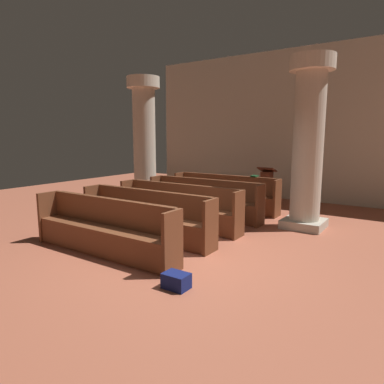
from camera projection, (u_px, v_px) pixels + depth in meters
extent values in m
plane|color=#AD5B42|center=(182.00, 255.00, 5.65)|extent=(19.20, 19.20, 0.00)
cube|color=beige|center=(299.00, 126.00, 10.27)|extent=(10.00, 0.16, 4.50)
cube|color=brown|center=(224.00, 194.00, 9.07)|extent=(2.84, 0.38, 0.05)
cube|color=brown|center=(227.00, 184.00, 9.16)|extent=(2.84, 0.04, 0.46)
cube|color=brown|center=(228.00, 175.00, 9.17)|extent=(2.73, 0.06, 0.02)
cube|color=brown|center=(180.00, 188.00, 9.86)|extent=(0.06, 0.44, 0.92)
cube|color=brown|center=(277.00, 198.00, 8.27)|extent=(0.06, 0.44, 0.92)
cube|color=brown|center=(221.00, 203.00, 8.96)|extent=(2.84, 0.03, 0.40)
cube|color=brown|center=(203.00, 200.00, 8.21)|extent=(2.84, 0.38, 0.05)
cube|color=brown|center=(207.00, 189.00, 8.31)|extent=(2.84, 0.04, 0.46)
cube|color=brown|center=(208.00, 179.00, 8.31)|extent=(2.73, 0.06, 0.02)
cube|color=brown|center=(157.00, 193.00, 9.01)|extent=(0.06, 0.44, 0.92)
cube|color=brown|center=(260.00, 206.00, 7.41)|extent=(0.06, 0.44, 0.92)
cube|color=brown|center=(199.00, 210.00, 8.10)|extent=(2.84, 0.03, 0.40)
cube|color=brown|center=(177.00, 207.00, 7.36)|extent=(2.84, 0.38, 0.05)
cube|color=brown|center=(182.00, 195.00, 7.45)|extent=(2.84, 0.04, 0.46)
cube|color=brown|center=(183.00, 184.00, 7.46)|extent=(2.73, 0.06, 0.02)
cube|color=brown|center=(128.00, 199.00, 8.15)|extent=(0.06, 0.44, 0.92)
cube|color=brown|center=(239.00, 215.00, 6.55)|extent=(0.06, 0.44, 0.92)
cube|color=brown|center=(173.00, 219.00, 7.25)|extent=(2.84, 0.03, 0.40)
cube|color=brown|center=(145.00, 216.00, 6.50)|extent=(2.84, 0.38, 0.05)
cube|color=brown|center=(150.00, 202.00, 6.60)|extent=(2.84, 0.04, 0.46)
cube|color=brown|center=(152.00, 191.00, 6.60)|extent=(2.73, 0.06, 0.02)
cube|color=brown|center=(94.00, 207.00, 7.29)|extent=(0.06, 0.44, 0.92)
cube|color=brown|center=(211.00, 227.00, 5.70)|extent=(0.06, 0.44, 0.92)
cube|color=brown|center=(139.00, 230.00, 6.39)|extent=(2.84, 0.03, 0.40)
cube|color=brown|center=(102.00, 229.00, 5.64)|extent=(2.84, 0.38, 0.05)
cube|color=brown|center=(109.00, 212.00, 5.74)|extent=(2.84, 0.04, 0.46)
cube|color=brown|center=(111.00, 199.00, 5.74)|extent=(2.73, 0.06, 0.02)
cube|color=brown|center=(50.00, 216.00, 6.44)|extent=(0.06, 0.44, 0.92)
cube|color=brown|center=(173.00, 243.00, 4.84)|extent=(0.06, 0.44, 0.92)
cube|color=brown|center=(95.00, 244.00, 5.54)|extent=(2.84, 0.03, 0.40)
cube|color=#B6AD9A|center=(304.00, 223.00, 7.37)|extent=(0.84, 0.84, 0.18)
cylinder|color=beige|center=(308.00, 148.00, 7.11)|extent=(0.62, 0.62, 3.06)
cylinder|color=beige|center=(312.00, 63.00, 6.83)|extent=(0.90, 0.90, 0.30)
cube|color=#B6AD9A|center=(146.00, 201.00, 9.86)|extent=(0.84, 0.84, 0.18)
cylinder|color=beige|center=(145.00, 145.00, 9.60)|extent=(0.62, 0.62, 3.06)
cylinder|color=beige|center=(143.00, 82.00, 9.33)|extent=(0.90, 0.90, 0.30)
cube|color=#492215|center=(266.00, 203.00, 9.85)|extent=(0.45, 0.45, 0.06)
cube|color=#562819|center=(266.00, 188.00, 9.78)|extent=(0.28, 0.28, 0.95)
cube|color=#5B2A1A|center=(267.00, 170.00, 9.70)|extent=(0.48, 0.35, 0.15)
cube|color=#194723|center=(254.00, 176.00, 8.75)|extent=(0.14, 0.21, 0.04)
cube|color=navy|center=(176.00, 281.00, 4.42)|extent=(0.33, 0.24, 0.20)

